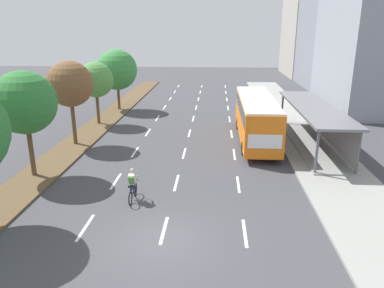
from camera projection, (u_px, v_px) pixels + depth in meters
name	position (u px, v px, depth m)	size (l,w,h in m)	color
ground_plane	(161.00, 240.00, 15.31)	(140.00, 140.00, 0.00)	#424247
median_strip	(105.00, 120.00, 34.83)	(2.60, 52.00, 0.12)	brown
sidewalk_right	(293.00, 123.00, 33.74)	(4.50, 52.00, 0.15)	gray
lane_divider_left	(153.00, 125.00, 33.48)	(0.14, 48.75, 0.01)	white
lane_divider_center	(191.00, 125.00, 33.26)	(0.14, 48.75, 0.01)	white
lane_divider_right	(230.00, 126.00, 33.04)	(0.14, 48.75, 0.01)	white
bus_shelter	(317.00, 121.00, 26.97)	(2.90, 12.91, 2.86)	gray
bus	(256.00, 115.00, 28.18)	(2.54, 11.29, 3.37)	orange
cyclist	(132.00, 186.00, 18.61)	(0.46, 1.82, 1.71)	black
median_tree_second	(25.00, 103.00, 20.56)	(3.55, 3.55, 6.09)	brown
median_tree_third	(70.00, 84.00, 26.36)	(3.29, 3.29, 6.10)	brown
median_tree_fourth	(96.00, 80.00, 32.39)	(3.10, 3.10, 5.48)	brown
median_tree_fifth	(117.00, 70.00, 38.17)	(4.15, 4.15, 6.21)	brown
building_mid_right	(344.00, 17.00, 52.65)	(10.34, 15.26, 19.81)	gray
building_far_right	(309.00, 24.00, 65.81)	(7.31, 14.54, 18.00)	#A39E93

